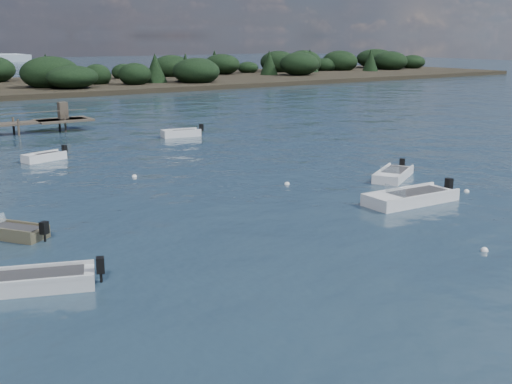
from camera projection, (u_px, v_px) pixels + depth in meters
tender_far_grey_b at (181, 135)px, 57.15m from camera, size 3.88×1.89×1.30m
tender_far_white at (44, 158)px, 46.12m from camera, size 3.47×1.98×1.17m
dinghy_mid_grey at (30, 284)px, 22.77m from camera, size 4.85×3.14×1.22m
dinghy_extra_a at (11, 233)px, 28.62m from camera, size 2.91×3.48×1.20m
dinghy_mid_white_a at (410, 200)px, 34.47m from camera, size 5.79×2.27×1.35m
dinghy_mid_white_b at (393, 176)px, 40.39m from camera, size 4.54×3.55×1.16m
buoy_b at (484, 251)px, 26.79m from camera, size 0.32×0.32×0.32m
buoy_c at (17, 292)px, 22.52m from camera, size 0.32×0.32×0.32m
buoy_d at (467, 192)px, 36.92m from camera, size 0.32×0.32×0.32m
buoy_e at (134, 177)px, 40.86m from camera, size 0.32×0.32×0.32m
buoy_extra_a at (287, 184)px, 38.78m from camera, size 0.32×0.32×0.32m
far_headland at (84, 75)px, 113.51m from camera, size 190.00×40.00×5.80m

